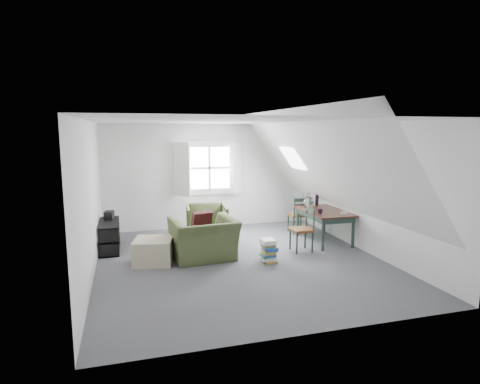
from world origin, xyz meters
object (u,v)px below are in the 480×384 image
object	(u,v)px
dining_chair_near	(303,229)
magazine_stack	(269,251)
media_shelf	(110,238)
armchair_far	(207,241)
ottoman	(153,251)
dining_table	(324,215)
armchair_near	(204,258)
dining_chair_far	(298,214)

from	to	relation	value
dining_chair_near	magazine_stack	distance (m)	1.00
media_shelf	magazine_stack	bearing A→B (deg)	-27.51
armchair_far	ottoman	xyz separation A→B (m)	(-1.20, -1.15, 0.22)
ottoman	dining_chair_near	xyz separation A→B (m)	(2.87, -0.07, 0.23)
armchair_far	ottoman	size ratio (longest dim) A/B	1.32
dining_table	magazine_stack	size ratio (longest dim) A/B	3.30
armchair_far	dining_chair_near	bearing A→B (deg)	-29.38
armchair_far	ottoman	bearing A→B (deg)	-129.36
magazine_stack	dining_chair_near	bearing A→B (deg)	26.80
dining_chair_near	media_shelf	distance (m)	3.81
dining_chair_near	armchair_near	bearing A→B (deg)	-71.05
ottoman	magazine_stack	bearing A→B (deg)	-14.23
magazine_stack	media_shelf	bearing A→B (deg)	151.07
dining_table	dining_chair_far	xyz separation A→B (m)	(-0.22, 0.83, -0.15)
dining_chair_near	media_shelf	size ratio (longest dim) A/B	0.78
armchair_far	dining_chair_far	size ratio (longest dim) A/B	1.03
dining_chair_far	dining_chair_near	distance (m)	1.41
dining_table	magazine_stack	xyz separation A→B (m)	(-1.58, -0.93, -0.38)
armchair_near	dining_chair_near	size ratio (longest dim) A/B	1.35
armchair_far	dining_table	size ratio (longest dim) A/B	0.64
armchair_near	dining_table	bearing A→B (deg)	-175.63
ottoman	media_shelf	size ratio (longest dim) A/B	0.60
dining_table	media_shelf	world-z (taller)	dining_table
dining_table	media_shelf	distance (m)	4.41
dining_table	dining_chair_near	distance (m)	0.88
armchair_near	dining_chair_near	xyz separation A→B (m)	(1.96, -0.06, 0.45)
dining_table	armchair_far	bearing A→B (deg)	158.47
dining_table	ottoman	bearing A→B (deg)	-177.75
magazine_stack	dining_table	bearing A→B (deg)	30.52
dining_table	dining_chair_far	world-z (taller)	dining_chair_far
dining_chair_near	media_shelf	world-z (taller)	dining_chair_near
media_shelf	ottoman	bearing A→B (deg)	-51.53
dining_chair_far	magazine_stack	size ratio (longest dim) A/B	2.05
media_shelf	magazine_stack	world-z (taller)	media_shelf
dining_table	media_shelf	bearing A→B (deg)	167.62
dining_chair_far	media_shelf	world-z (taller)	dining_chair_far
media_shelf	magazine_stack	distance (m)	3.17
armchair_far	dining_table	bearing A→B (deg)	-10.17
dining_chair_near	dining_table	bearing A→B (deg)	145.39
dining_chair_far	magazine_stack	world-z (taller)	dining_chair_far
media_shelf	dining_chair_near	bearing A→B (deg)	-15.29
dining_chair_far	media_shelf	bearing A→B (deg)	19.00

